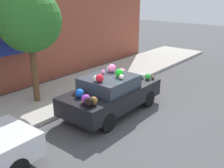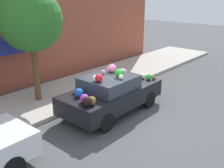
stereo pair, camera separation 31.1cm
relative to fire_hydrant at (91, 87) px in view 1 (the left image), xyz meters
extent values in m
plane|color=#4C4C4F|center=(-0.49, -1.53, -0.49)|extent=(60.00, 60.00, 0.00)
cube|color=#B2ADA3|center=(-0.49, 1.17, -0.42)|extent=(24.00, 3.20, 0.15)
cube|color=#9E4C38|center=(-0.49, 3.42, 2.50)|extent=(18.00, 0.30, 5.98)
cube|color=navy|center=(-2.11, 2.82, 1.68)|extent=(3.10, 0.90, 0.55)
cylinder|color=brown|center=(-1.85, 1.24, 0.83)|extent=(0.24, 0.24, 2.35)
sphere|color=#2D7228|center=(-1.85, 1.24, 2.84)|extent=(2.39, 2.39, 2.39)
cylinder|color=red|center=(0.00, 0.00, -0.07)|extent=(0.20, 0.20, 0.55)
sphere|color=red|center=(0.00, 0.00, 0.26)|extent=(0.18, 0.18, 0.18)
cube|color=black|center=(-0.49, -1.57, 0.15)|extent=(4.09, 1.86, 0.65)
cube|color=#333D47|center=(-0.65, -1.57, 0.71)|extent=(1.85, 1.62, 0.47)
cylinder|color=black|center=(0.76, -0.72, -0.17)|extent=(0.64, 0.19, 0.64)
cylinder|color=black|center=(0.78, -2.39, -0.17)|extent=(0.64, 0.19, 0.64)
cylinder|color=black|center=(-1.76, -0.74, -0.17)|extent=(0.64, 0.19, 0.64)
cylinder|color=black|center=(-1.74, -2.42, -0.17)|extent=(0.64, 0.19, 0.64)
ellipsoid|color=red|center=(0.59, -1.29, 0.54)|extent=(0.22, 0.21, 0.13)
sphere|color=purple|center=(-2.14, -1.86, 0.63)|extent=(0.33, 0.33, 0.30)
sphere|color=green|center=(-0.47, -1.89, 1.09)|extent=(0.34, 0.34, 0.30)
sphere|color=white|center=(-1.37, -1.61, 1.06)|extent=(0.31, 0.31, 0.23)
sphere|color=white|center=(-0.63, -2.11, 1.03)|extent=(0.18, 0.18, 0.17)
sphere|color=white|center=(1.13, -1.80, 0.58)|extent=(0.27, 0.27, 0.21)
ellipsoid|color=yellow|center=(-2.18, -1.78, 0.52)|extent=(0.19, 0.21, 0.10)
sphere|color=white|center=(-0.18, -1.22, 1.07)|extent=(0.28, 0.28, 0.25)
sphere|color=red|center=(-1.33, -1.72, 1.09)|extent=(0.31, 0.31, 0.28)
sphere|color=#915A3D|center=(1.34, -2.21, 0.55)|extent=(0.21, 0.21, 0.15)
sphere|color=blue|center=(-1.89, -1.32, 0.62)|extent=(0.33, 0.33, 0.29)
sphere|color=black|center=(-2.23, -2.09, 0.62)|extent=(0.36, 0.36, 0.30)
sphere|color=green|center=(1.18, -2.07, 0.59)|extent=(0.34, 0.34, 0.24)
sphere|color=red|center=(0.54, -0.98, 0.57)|extent=(0.26, 0.26, 0.19)
sphere|color=pink|center=(-0.19, -1.32, 1.10)|extent=(0.36, 0.36, 0.31)
ellipsoid|color=pink|center=(0.95, -0.91, 0.62)|extent=(0.40, 0.38, 0.29)
sphere|color=#955128|center=(0.50, -1.20, 0.61)|extent=(0.28, 0.28, 0.27)
ellipsoid|color=pink|center=(-0.60, -1.23, 1.03)|extent=(0.17, 0.14, 0.17)
sphere|color=brown|center=(-2.08, -2.11, 0.61)|extent=(0.39, 0.39, 0.28)
camera|label=1|loc=(-7.51, -7.32, 3.82)|focal=42.00mm
camera|label=2|loc=(-7.31, -7.56, 3.82)|focal=42.00mm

